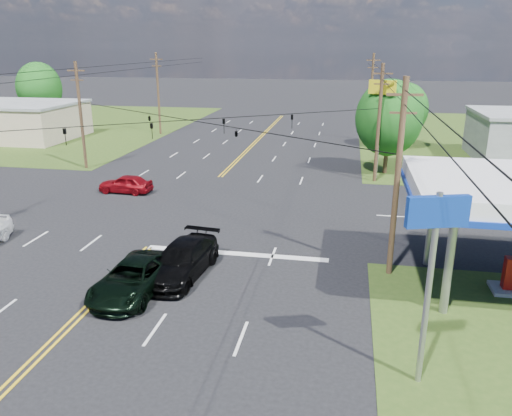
% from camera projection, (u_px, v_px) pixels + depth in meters
% --- Properties ---
extents(ground, '(280.00, 280.00, 0.00)m').
position_uv_depth(ground, '(192.00, 205.00, 35.42)').
color(ground, black).
rests_on(ground, ground).
extents(grass_nw, '(46.00, 48.00, 0.03)m').
position_uv_depth(grass_nw, '(25.00, 125.00, 71.39)').
color(grass_nw, '#2C4616').
rests_on(grass_nw, ground).
extents(stop_bar, '(10.00, 0.50, 0.02)m').
position_uv_depth(stop_bar, '(236.00, 254.00, 27.07)').
color(stop_bar, silver).
rests_on(stop_bar, ground).
extents(retail_nw, '(16.00, 11.00, 4.00)m').
position_uv_depth(retail_nw, '(9.00, 121.00, 60.56)').
color(retail_nw, beige).
rests_on(retail_nw, ground).
extents(pole_se, '(1.60, 0.28, 9.50)m').
position_uv_depth(pole_se, '(397.00, 178.00, 23.23)').
color(pole_se, '#3B2519').
rests_on(pole_se, ground).
extents(pole_nw, '(1.60, 0.28, 9.50)m').
position_uv_depth(pole_nw, '(81.00, 114.00, 44.56)').
color(pole_nw, '#3B2519').
rests_on(pole_nw, ground).
extents(pole_ne, '(1.60, 0.28, 9.50)m').
position_uv_depth(pole_ne, '(379.00, 122.00, 40.05)').
color(pole_ne, '#3B2519').
rests_on(pole_ne, ground).
extents(pole_left_far, '(1.60, 0.28, 10.00)m').
position_uv_depth(pole_left_far, '(158.00, 93.00, 62.24)').
color(pole_left_far, '#3B2519').
rests_on(pole_left_far, ground).
extents(pole_right_far, '(1.60, 0.28, 10.00)m').
position_uv_depth(pole_right_far, '(371.00, 96.00, 57.74)').
color(pole_right_far, '#3B2519').
rests_on(pole_right_far, ground).
extents(span_wire_signals, '(26.00, 18.00, 1.13)m').
position_uv_depth(span_wire_signals, '(189.00, 120.00, 33.56)').
color(span_wire_signals, black).
rests_on(span_wire_signals, ground).
extents(power_lines, '(26.04, 100.00, 0.64)m').
position_uv_depth(power_lines, '(177.00, 82.00, 30.88)').
color(power_lines, black).
rests_on(power_lines, ground).
extents(tree_right_a, '(5.70, 5.70, 8.18)m').
position_uv_depth(tree_right_a, '(389.00, 118.00, 42.70)').
color(tree_right_a, '#3B2519').
rests_on(tree_right_a, ground).
extents(tree_right_b, '(4.94, 4.94, 7.09)m').
position_uv_depth(tree_right_b, '(405.00, 110.00, 53.69)').
color(tree_right_b, '#3B2519').
rests_on(tree_right_b, ground).
extents(tree_far_l, '(6.08, 6.08, 8.72)m').
position_uv_depth(tree_far_l, '(39.00, 88.00, 69.26)').
color(tree_far_l, '#3B2519').
rests_on(tree_far_l, ground).
extents(pickup_dkgreen, '(2.75, 5.53, 1.51)m').
position_uv_depth(pickup_dkgreen, '(133.00, 278.00, 22.56)').
color(pickup_dkgreen, black).
rests_on(pickup_dkgreen, ground).
extents(suv_black, '(2.87, 5.81, 1.63)m').
position_uv_depth(suv_black, '(182.00, 260.00, 24.31)').
color(suv_black, black).
rests_on(suv_black, ground).
extents(sedan_red, '(4.15, 1.79, 1.40)m').
position_uv_depth(sedan_red, '(126.00, 184.00, 38.17)').
color(sedan_red, maroon).
rests_on(sedan_red, ground).
extents(polesign_se, '(1.93, 0.81, 6.63)m').
position_uv_depth(polesign_se, '(434.00, 242.00, 15.24)').
color(polesign_se, '#A5A5AA').
rests_on(polesign_se, ground).
extents(polesign_ne, '(2.16, 1.13, 8.18)m').
position_uv_depth(polesign_ne, '(381.00, 102.00, 40.51)').
color(polesign_ne, '#A5A5AA').
rests_on(polesign_ne, ground).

